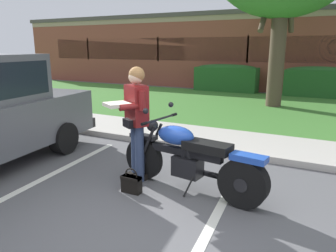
{
  "coord_description": "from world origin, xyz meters",
  "views": [
    {
      "loc": [
        1.91,
        -2.72,
        1.97
      ],
      "look_at": [
        -0.15,
        1.33,
        0.85
      ],
      "focal_mm": 34.24,
      "sensor_mm": 36.0,
      "label": 1
    }
  ],
  "objects": [
    {
      "name": "brick_building",
      "position": [
        -1.58,
        17.18,
        1.81
      ],
      "size": [
        27.14,
        10.56,
        3.61
      ],
      "color": "brown",
      "rests_on": "ground"
    },
    {
      "name": "hedge_left",
      "position": [
        -2.31,
        11.29,
        0.65
      ],
      "size": [
        2.76,
        0.9,
        1.24
      ],
      "color": "#235623",
      "rests_on": "ground"
    },
    {
      "name": "ground_plane",
      "position": [
        0.0,
        0.0,
        0.0
      ],
      "size": [
        140.0,
        140.0,
        0.0
      ],
      "primitive_type": "plane",
      "color": "#565659"
    },
    {
      "name": "rider_person",
      "position": [
        -0.59,
        1.13,
        1.01
      ],
      "size": [
        0.6,
        0.67,
        1.7
      ],
      "color": "black",
      "rests_on": "ground"
    },
    {
      "name": "stall_stripe_1",
      "position": [
        0.88,
        0.2,
        0.0
      ],
      "size": [
        0.48,
        4.39,
        0.01
      ],
      "primitive_type": "cube",
      "rotation": [
        0.0,
        0.0,
        0.08
      ],
      "color": "silver",
      "rests_on": "ground"
    },
    {
      "name": "concrete_walk",
      "position": [
        0.0,
        3.73,
        0.04
      ],
      "size": [
        60.0,
        1.5,
        0.08
      ],
      "primitive_type": "cube",
      "color": "#B7B2A8",
      "rests_on": "ground"
    },
    {
      "name": "curb_strip",
      "position": [
        0.0,
        2.88,
        0.06
      ],
      "size": [
        60.0,
        0.2,
        0.12
      ],
      "primitive_type": "cube",
      "color": "#B7B2A8",
      "rests_on": "ground"
    },
    {
      "name": "handbag",
      "position": [
        -0.41,
        0.72,
        0.14
      ],
      "size": [
        0.28,
        0.13,
        0.36
      ],
      "color": "black",
      "rests_on": "ground"
    },
    {
      "name": "grass_lawn",
      "position": [
        0.0,
        7.84,
        0.03
      ],
      "size": [
        60.0,
        6.72,
        0.06
      ],
      "primitive_type": "cube",
      "color": "#3D752D",
      "rests_on": "ground"
    },
    {
      "name": "hedge_center_left",
      "position": [
        1.47,
        11.29,
        0.65
      ],
      "size": [
        2.57,
        0.9,
        1.24
      ],
      "color": "#235623",
      "rests_on": "ground"
    },
    {
      "name": "motorcycle",
      "position": [
        0.36,
        1.12,
        0.48
      ],
      "size": [
        2.24,
        0.82,
        1.18
      ],
      "color": "black",
      "rests_on": "ground"
    },
    {
      "name": "stall_stripe_0",
      "position": [
        -1.86,
        0.2,
        0.0
      ],
      "size": [
        0.48,
        4.39,
        0.01
      ],
      "primitive_type": "cube",
      "rotation": [
        0.0,
        0.0,
        0.08
      ],
      "color": "silver",
      "rests_on": "ground"
    }
  ]
}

